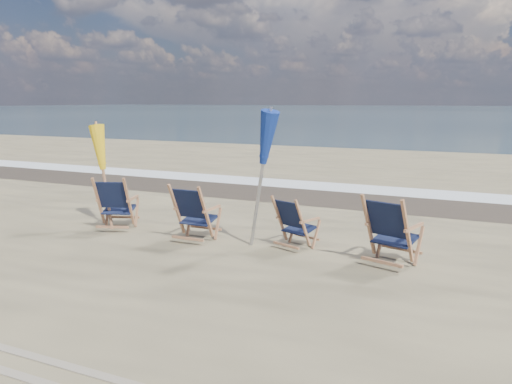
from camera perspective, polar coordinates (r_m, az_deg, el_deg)
ocean at (r=133.41m, az=23.09°, el=8.57°), size 400.00×400.00×0.00m
surf_foam at (r=14.27m, az=10.13°, el=0.50°), size 200.00×1.40×0.01m
wet_sand_strip at (r=12.84m, az=8.47°, el=-0.55°), size 200.00×2.60×0.00m
beach_chair_0 at (r=9.58m, az=-14.32°, el=-1.34°), size 0.88×0.93×1.05m
beach_chair_1 at (r=8.46m, az=-5.77°, el=-2.62°), size 0.67×0.75×1.04m
beach_chair_2 at (r=8.04m, az=5.36°, el=-3.83°), size 0.76×0.81×0.90m
beach_chair_3 at (r=7.41m, az=16.90°, el=-4.71°), size 0.90×0.95×1.09m
umbrella_yellow at (r=9.88m, az=-17.06°, el=4.37°), size 0.30×0.30×1.97m
umbrella_blue at (r=7.99m, az=0.43°, el=5.77°), size 0.30×0.30×2.31m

